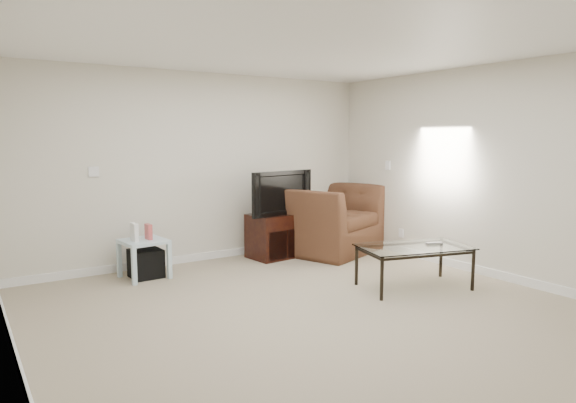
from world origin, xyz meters
TOP-DOWN VIEW (x-y plane):
  - floor at (0.00, 0.00)m, footprint 5.00×5.00m
  - ceiling at (0.00, 0.00)m, footprint 5.00×5.00m
  - wall_back at (0.00, 2.50)m, footprint 5.00×0.02m
  - wall_left at (-2.50, 0.00)m, footprint 0.02×5.00m
  - wall_right at (2.50, 0.00)m, footprint 0.02×5.00m
  - plate_back at (-1.40, 2.49)m, footprint 0.12×0.02m
  - plate_right_switch at (2.49, 1.60)m, footprint 0.02×0.09m
  - plate_right_outlet at (2.49, 1.30)m, footprint 0.02×0.08m
  - tv_stand at (0.90, 2.11)m, footprint 0.78×0.58m
  - dvd_player at (0.90, 2.07)m, footprint 0.40×0.30m
  - television at (0.90, 2.08)m, footprint 0.99×0.36m
  - side_table at (-0.97, 2.05)m, footprint 0.53×0.53m
  - subwoofer at (-0.95, 2.07)m, footprint 0.36×0.36m
  - game_console at (-1.08, 2.02)m, footprint 0.06×0.16m
  - game_case at (-0.91, 2.04)m, footprint 0.05×0.14m
  - recliner at (1.72, 2.05)m, footprint 1.71×1.40m
  - coffee_table at (1.39, 0.03)m, footprint 1.32×0.96m
  - remote at (1.66, -0.01)m, footprint 0.19×0.11m

SIDE VIEW (x-z plane):
  - floor at x=0.00m, z-range 0.00..0.00m
  - subwoofer at x=-0.95m, z-range -0.01..0.34m
  - side_table at x=-0.97m, z-range 0.00..0.46m
  - coffee_table at x=1.39m, z-range 0.00..0.46m
  - plate_right_outlet at x=2.49m, z-range 0.24..0.36m
  - tv_stand at x=0.90m, z-range 0.00..0.61m
  - remote at x=1.66m, z-range 0.47..0.49m
  - dvd_player at x=0.90m, z-range 0.48..0.53m
  - game_case at x=-0.91m, z-range 0.46..0.64m
  - game_console at x=-1.08m, z-range 0.46..0.67m
  - recliner at x=1.72m, z-range 0.00..1.28m
  - television at x=0.90m, z-range 0.61..1.21m
  - wall_back at x=0.00m, z-range 0.00..2.50m
  - wall_left at x=-2.50m, z-range 0.00..2.50m
  - wall_right at x=2.50m, z-range 0.00..2.50m
  - plate_back at x=-1.40m, z-range 1.19..1.31m
  - plate_right_switch at x=2.49m, z-range 1.19..1.31m
  - ceiling at x=0.00m, z-range 2.50..2.50m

